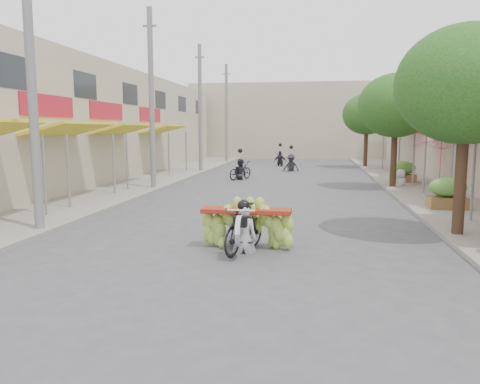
% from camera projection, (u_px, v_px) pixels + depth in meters
% --- Properties ---
extents(ground, '(120.00, 120.00, 0.00)m').
position_uv_depth(ground, '(214.00, 277.00, 8.71)').
color(ground, '#4D4D52').
rests_on(ground, ground).
extents(sidewalk_left, '(4.00, 60.00, 0.12)m').
position_uv_depth(sidewalk_left, '(144.00, 181.00, 24.47)').
color(sidewalk_left, gray).
rests_on(sidewalk_left, ground).
extents(sidewalk_right, '(4.00, 60.00, 0.12)m').
position_uv_depth(sidewalk_right, '(424.00, 186.00, 22.30)').
color(sidewalk_right, gray).
rests_on(sidewalk_right, ground).
extents(shophouse_row_left, '(9.77, 40.00, 6.00)m').
position_uv_depth(shophouse_row_left, '(42.00, 124.00, 23.86)').
color(shophouse_row_left, '#B4A88E').
rests_on(shophouse_row_left, ground).
extents(far_building, '(20.00, 6.00, 7.00)m').
position_uv_depth(far_building, '(296.00, 121.00, 45.45)').
color(far_building, '#B4A88E').
rests_on(far_building, ground).
extents(utility_pole_near, '(0.60, 0.24, 8.00)m').
position_uv_depth(utility_pole_near, '(31.00, 78.00, 11.95)').
color(utility_pole_near, slate).
rests_on(utility_pole_near, ground).
extents(utility_pole_mid, '(0.60, 0.24, 8.00)m').
position_uv_depth(utility_pole_mid, '(152.00, 100.00, 20.76)').
color(utility_pole_mid, slate).
rests_on(utility_pole_mid, ground).
extents(utility_pole_far, '(0.60, 0.24, 8.00)m').
position_uv_depth(utility_pole_far, '(200.00, 109.00, 29.57)').
color(utility_pole_far, slate).
rests_on(utility_pole_far, ground).
extents(utility_pole_back, '(0.60, 0.24, 8.00)m').
position_uv_depth(utility_pole_back, '(226.00, 114.00, 38.38)').
color(utility_pole_back, slate).
rests_on(utility_pole_back, ground).
extents(street_tree_near, '(3.40, 3.40, 5.25)m').
position_uv_depth(street_tree_near, '(466.00, 85.00, 11.29)').
color(street_tree_near, '#3A2719').
rests_on(street_tree_near, ground).
extents(street_tree_mid, '(3.40, 3.40, 5.25)m').
position_uv_depth(street_tree_mid, '(396.00, 106.00, 21.08)').
color(street_tree_mid, '#3A2719').
rests_on(street_tree_mid, ground).
extents(street_tree_far, '(3.40, 3.40, 5.25)m').
position_uv_depth(street_tree_far, '(367.00, 114.00, 32.82)').
color(street_tree_far, '#3A2719').
rests_on(street_tree_far, ground).
extents(produce_crate_mid, '(1.20, 0.88, 1.16)m').
position_uv_depth(produce_crate_mid, '(448.00, 191.00, 15.49)').
color(produce_crate_mid, brown).
rests_on(produce_crate_mid, ground).
extents(produce_crate_far, '(1.20, 0.88, 1.16)m').
position_uv_depth(produce_crate_far, '(403.00, 170.00, 23.32)').
color(produce_crate_far, brown).
rests_on(produce_crate_far, ground).
extents(banana_motorbike, '(2.20, 1.94, 1.99)m').
position_uv_depth(banana_motorbike, '(245.00, 221.00, 10.50)').
color(banana_motorbike, black).
rests_on(banana_motorbike, ground).
extents(market_umbrella, '(2.46, 2.46, 1.73)m').
position_uv_depth(market_umbrella, '(442.00, 137.00, 15.35)').
color(market_umbrella, '#AE172F').
rests_on(market_umbrella, ground).
extents(pedestrian, '(0.86, 0.72, 1.51)m').
position_uv_depth(pedestrian, '(401.00, 169.00, 21.92)').
color(pedestrian, silver).
rests_on(pedestrian, ground).
extents(bg_motorbike_a, '(1.39, 1.86, 1.95)m').
position_uv_depth(bg_motorbike_a, '(240.00, 166.00, 25.53)').
color(bg_motorbike_a, black).
rests_on(bg_motorbike_a, ground).
extents(bg_motorbike_b, '(1.16, 1.67, 1.95)m').
position_uv_depth(bg_motorbike_b, '(291.00, 158.00, 30.62)').
color(bg_motorbike_b, black).
rests_on(bg_motorbike_b, ground).
extents(bg_motorbike_c, '(1.08, 1.75, 1.95)m').
position_uv_depth(bg_motorbike_c, '(280.00, 155.00, 35.06)').
color(bg_motorbike_c, black).
rests_on(bg_motorbike_c, ground).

